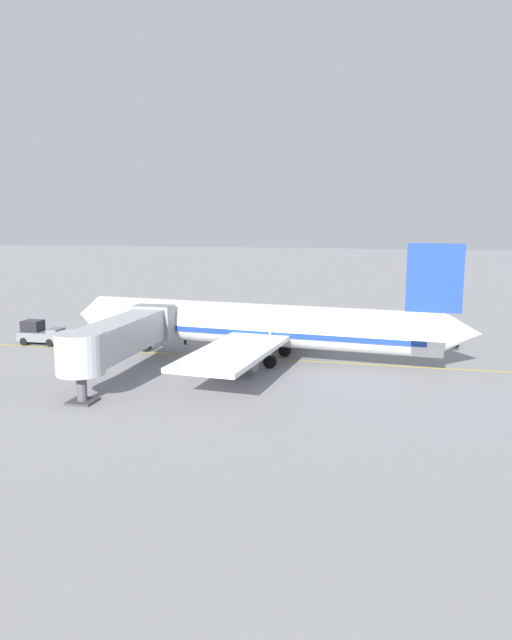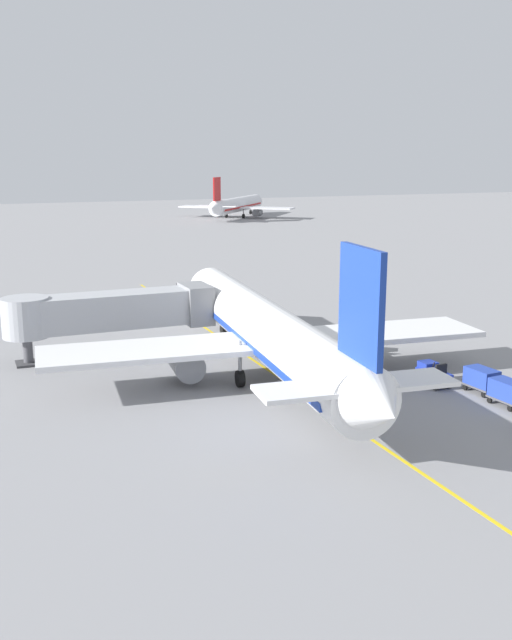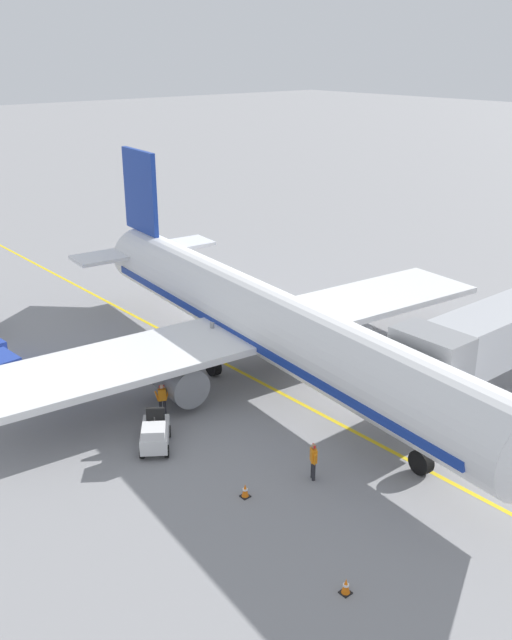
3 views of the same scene
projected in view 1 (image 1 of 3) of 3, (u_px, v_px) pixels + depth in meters
The scene contains 15 objects.
ground_plane at pixel (275, 359), 53.40m from camera, with size 400.00×400.00×0.00m, color gray.
gate_lead_in_line at pixel (275, 359), 53.40m from camera, with size 0.24×80.00×0.01m, color gold.
parked_airliner at pixel (259, 326), 52.46m from camera, with size 30.37×37.35×10.63m.
jet_bridge at pixel (120, 337), 46.19m from camera, with size 15.45×3.50×4.98m.
pushback_tractor at pixel (41, 333), 59.75m from camera, with size 2.27×4.43×2.40m.
baggage_tug_lead at pixel (336, 336), 60.59m from camera, with size 1.30×2.51×1.62m.
baggage_tug_trailing at pixel (255, 333), 61.75m from camera, with size 2.44×2.73×1.62m.
baggage_cart_front at pixel (362, 331), 61.77m from camera, with size 1.46×2.94×1.58m.
baggage_cart_second_in_train at pixel (388, 333), 60.97m from camera, with size 1.46×2.94×1.58m.
baggage_cart_third_in_train at pixel (415, 334), 60.12m from camera, with size 1.46×2.94×1.58m.
baggage_cart_tail_end at pixel (447, 336), 58.98m from camera, with size 1.46×2.94×1.58m.
ground_crew_wing_walker at pixel (273, 336), 59.37m from camera, with size 0.69×0.39×1.69m.
ground_crew_loader at pixel (185, 335), 59.54m from camera, with size 0.45×0.67×1.69m.
safety_cone_nose_left at pixel (150, 332), 64.53m from camera, with size 0.36×0.36×0.59m.
safety_cone_nose_right at pixel (202, 336), 62.31m from camera, with size 0.36×0.36×0.59m.
Camera 1 is at (-51.05, -10.08, 12.61)m, focal length 33.19 mm.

